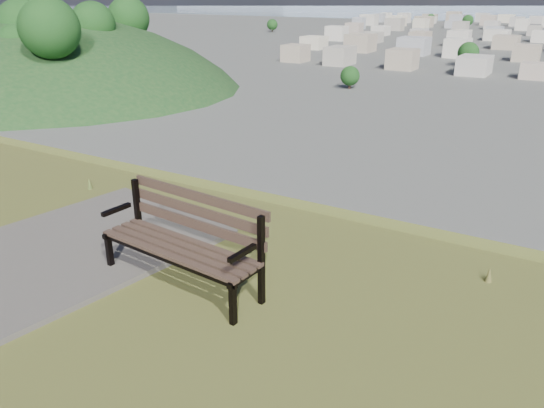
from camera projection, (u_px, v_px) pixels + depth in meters
The scene contains 5 objects.
park_bench at pixel (185, 236), 5.83m from camera, with size 2.01×0.80×1.03m.
gravel_patch at pixel (64, 251), 6.69m from camera, with size 2.56×3.66×0.07m, color #59534D.
grass_tufts at pixel (115, 365), 4.53m from camera, with size 12.49×7.38×0.28m.
green_wooded_hill at pixel (21, 82), 172.63m from camera, with size 174.20×139.36×87.10m.
city_trees at pixel (535, 37), 279.02m from camera, with size 406.52×387.20×9.98m.
Camera 1 is at (2.97, -2.60, 28.09)m, focal length 35.00 mm.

